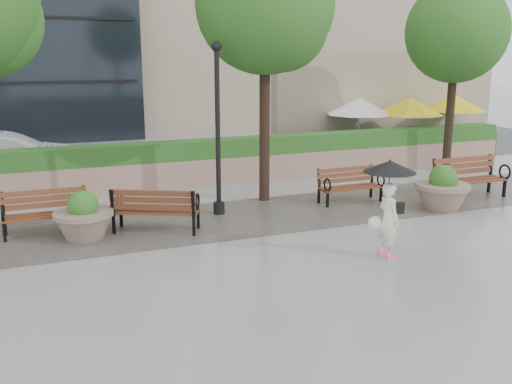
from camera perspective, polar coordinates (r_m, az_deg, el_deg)
name	(u,v)px	position (r m, az deg, el deg)	size (l,w,h in m)	color
ground	(267,261)	(11.07, 1.07, -6.90)	(100.00, 100.00, 0.00)	gray
cobble_strip	(218,220)	(13.74, -3.80, -2.79)	(28.00, 3.20, 0.01)	#383330
hedge_wall	(176,164)	(17.34, -7.96, 2.79)	(24.00, 0.80, 1.35)	#9A7663
cafe_wall	(387,102)	(23.86, 13.01, 8.75)	(10.00, 0.60, 4.00)	tan
cafe_hedge	(408,149)	(21.98, 14.97, 4.17)	(8.00, 0.50, 0.90)	#2A521B
asphalt_street	(150,163)	(21.30, -10.52, 2.89)	(40.00, 7.00, 0.00)	black
bench_1	(47,222)	(13.40, -20.21, -2.80)	(1.81, 0.73, 0.97)	brown
bench_2	(156,219)	(12.95, -9.93, -2.63)	(2.01, 1.51, 1.01)	brown
bench_3	(350,193)	(15.46, 9.38, -0.05)	(1.73, 0.70, 0.92)	brown
bench_4	(469,186)	(16.80, 20.55, 0.53)	(2.07, 0.83, 1.10)	brown
planter_left	(84,220)	(12.78, -16.83, -2.72)	(1.26, 1.26, 1.06)	#7F6B56
planter_right	(442,192)	(15.33, 18.12, 0.01)	(1.38, 1.38, 1.16)	#7F6B56
lamppost	(218,141)	(13.88, -3.83, 5.15)	(0.28, 0.28, 4.18)	black
tree_1	(269,10)	(15.26, 1.34, 17.73)	(3.61, 3.54, 6.88)	black
tree_2	(458,36)	(20.48, 19.58, 14.50)	(3.41, 3.31, 6.25)	black
patio_umb_white	(360,107)	(21.69, 10.35, 8.40)	(2.50, 2.50, 2.30)	black
patio_umb_yellow_a	(410,107)	(22.05, 15.11, 8.23)	(2.50, 2.50, 2.30)	black
patio_umb_yellow_b	(454,103)	(24.13, 19.19, 8.38)	(2.50, 2.50, 2.30)	black
car_right	(8,155)	(20.00, -23.55, 3.37)	(1.51, 4.33, 1.43)	silver
pedestrian	(389,199)	(11.25, 13.13, -0.72)	(1.04, 1.04, 1.91)	#EEE3C8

